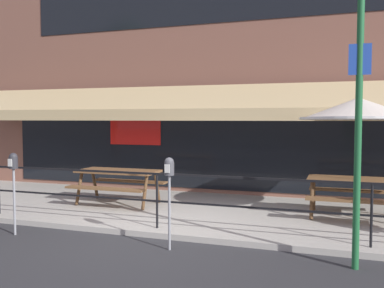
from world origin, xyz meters
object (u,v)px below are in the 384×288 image
Objects in this scene: picnic_table_centre at (356,187)px; parking_meter_far at (169,175)px; picnic_table_left at (118,177)px; patio_umbrella_centre at (358,109)px; parking_meter_near at (13,169)px; street_sign_pole at (358,120)px.

parking_meter_far is (-2.76, -2.70, 0.44)m from picnic_table_centre.
picnic_table_centre is at bearing 3.32° from picnic_table_left.
patio_umbrella_centre reaches higher than parking_meter_far.
parking_meter_far is (2.85, 0.08, 0.00)m from parking_meter_near.
street_sign_pole is (-0.10, -2.66, 1.28)m from picnic_table_centre.
street_sign_pole is at bearing 1.21° from parking_meter_near.
parking_meter_near is at bearing -153.64° from picnic_table_centre.
picnic_table_centre is 6.27m from parking_meter_near.
picnic_table_centre is 1.48m from patio_umbrella_centre.
picnic_table_left is 5.56m from street_sign_pole.
parking_meter_far is 0.37× the size of street_sign_pole.
parking_meter_near is (-5.61, -2.67, -1.03)m from patio_umbrella_centre.
picnic_table_left is at bearing 153.97° from street_sign_pole.
patio_umbrella_centre is 2.56m from street_sign_pole.
parking_meter_near is 1.00× the size of parking_meter_far.
patio_umbrella_centre is at bearing 43.25° from parking_meter_far.
parking_meter_far is 2.79m from street_sign_pole.
picnic_table_left is 1.27× the size of parking_meter_far.
street_sign_pole is (2.66, 0.04, 0.84)m from parking_meter_far.
parking_meter_far is at bearing -136.75° from patio_umbrella_centre.
patio_umbrella_centre is 3.92m from parking_meter_far.
patio_umbrella_centre is 1.67× the size of parking_meter_near.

